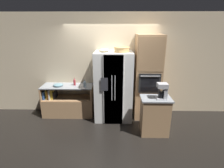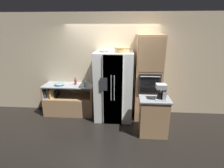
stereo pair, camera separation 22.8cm
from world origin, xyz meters
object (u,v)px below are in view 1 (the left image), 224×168
object	(u,v)px
fruit_bowl	(104,50)
wicker_basket	(122,49)
bottle_tall	(85,84)
mixing_bowl	(58,85)
refrigerator	(114,86)
bottle_short	(74,82)
wall_oven	(148,78)
coffee_maker	(163,90)

from	to	relation	value
fruit_bowl	wicker_basket	bearing A→B (deg)	-3.65
bottle_tall	mixing_bowl	bearing A→B (deg)	174.38
fruit_bowl	bottle_tall	xyz separation A→B (m)	(-0.53, 0.01, -0.89)
refrigerator	wicker_basket	distance (m)	1.00
bottle_short	mixing_bowl	bearing A→B (deg)	-167.84
refrigerator	mixing_bowl	xyz separation A→B (m)	(-1.51, 0.08, 0.00)
wicker_basket	fruit_bowl	world-z (taller)	wicker_basket
wicker_basket	bottle_short	bearing A→B (deg)	171.07
wicker_basket	mixing_bowl	size ratio (longest dim) A/B	1.47
wicker_basket	bottle_short	xyz separation A→B (m)	(-1.29, 0.20, -0.92)
wall_oven	coffee_maker	distance (m)	0.93
wall_oven	bottle_short	bearing A→B (deg)	177.77
wicker_basket	bottle_tall	size ratio (longest dim) A/B	1.87
bottle_short	wicker_basket	bearing A→B (deg)	-8.93
wicker_basket	mixing_bowl	bearing A→B (deg)	176.35
wicker_basket	coffee_maker	bearing A→B (deg)	-41.40
wicker_basket	bottle_tall	distance (m)	1.34
wicker_basket	fruit_bowl	distance (m)	0.44
wicker_basket	bottle_short	world-z (taller)	wicker_basket
wall_oven	mixing_bowl	bearing A→B (deg)	-179.64
fruit_bowl	bottle_short	bearing A→B (deg)	168.35
refrigerator	fruit_bowl	world-z (taller)	fruit_bowl
refrigerator	mixing_bowl	size ratio (longest dim) A/B	6.86
bottle_short	coffee_maker	world-z (taller)	coffee_maker
wall_oven	mixing_bowl	xyz separation A→B (m)	(-2.42, -0.02, -0.21)
fruit_bowl	bottle_short	xyz separation A→B (m)	(-0.84, 0.17, -0.89)
bottle_short	mixing_bowl	xyz separation A→B (m)	(-0.43, -0.09, -0.06)
wall_oven	fruit_bowl	world-z (taller)	wall_oven
wall_oven	fruit_bowl	distance (m)	1.37
wall_oven	bottle_tall	size ratio (longest dim) A/B	10.76
fruit_bowl	coffee_maker	world-z (taller)	fruit_bowl
wall_oven	coffee_maker	size ratio (longest dim) A/B	6.28
wall_oven	bottle_short	xyz separation A→B (m)	(-1.99, 0.08, -0.15)
bottle_tall	coffee_maker	world-z (taller)	coffee_maker
refrigerator	coffee_maker	bearing A→B (deg)	-36.79
wall_oven	coffee_maker	world-z (taller)	wall_oven
refrigerator	bottle_tall	xyz separation A→B (m)	(-0.77, 0.00, 0.07)
refrigerator	coffee_maker	xyz separation A→B (m)	(1.09, -0.82, 0.19)
wall_oven	mixing_bowl	size ratio (longest dim) A/B	8.47
coffee_maker	bottle_tall	bearing A→B (deg)	156.23
wall_oven	wicker_basket	distance (m)	1.05
bottle_short	mixing_bowl	size ratio (longest dim) A/B	0.80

